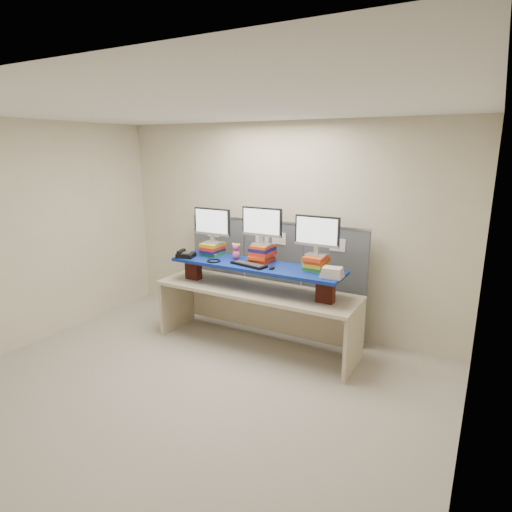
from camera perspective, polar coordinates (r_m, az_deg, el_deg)
The scene contains 18 objects.
room at distance 4.21m, azimuth -8.75°, elevation -0.46°, with size 5.00×4.00×2.80m.
cubicle_partition at distance 5.83m, azimuth 2.25°, elevation -2.59°, with size 2.60×0.06×1.53m.
desk at distance 5.33m, azimuth -0.00°, elevation -5.93°, with size 2.56×0.75×0.78m.
brick_pier_left at distance 5.68m, azimuth -8.34°, elevation -1.70°, with size 0.20×0.11×0.27m, color maroon.
brick_pier_right at distance 4.83m, azimuth 9.26°, elevation -4.59°, with size 0.20×0.11×0.27m, color maroon.
blue_board at distance 5.19m, azimuth -0.00°, elevation -1.28°, with size 2.17×0.54×0.04m, color #0A0974.
book_stack_left at distance 5.64m, azimuth -5.79°, elevation 0.96°, with size 0.25×0.30×0.16m.
book_stack_center at distance 5.26m, azimuth 0.82°, elevation 0.34°, with size 0.27×0.32×0.22m.
book_stack_right at distance 4.97m, azimuth 8.04°, elevation -0.87°, with size 0.25×0.32×0.17m.
monitor_left at distance 5.56m, azimuth -5.85°, elevation 4.34°, with size 0.53×0.15×0.46m.
monitor_center at distance 5.18m, azimuth 0.79°, elevation 4.32°, with size 0.53×0.15×0.46m.
monitor_right at distance 4.89m, azimuth 8.14°, elevation 3.03°, with size 0.53×0.15×0.46m.
keyboard at distance 5.12m, azimuth -0.96°, elevation -1.12°, with size 0.49×0.24×0.03m.
mouse at distance 4.97m, azimuth 2.12°, elevation -1.56°, with size 0.06×0.11×0.03m, color black.
desk_phone at distance 5.58m, azimuth -9.40°, elevation 0.19°, with size 0.26×0.24×0.09m.
headset at distance 5.32m, azimuth -5.66°, elevation -0.64°, with size 0.17×0.17×0.02m, color black.
plush_toy at distance 5.40m, azimuth -2.67°, elevation 0.68°, with size 0.12×0.09×0.20m.
binder_stack at distance 4.72m, azimuth 10.13°, elevation -2.20°, with size 0.24×0.20×0.11m.
Camera 1 is at (2.52, -3.20, 2.45)m, focal length 30.00 mm.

